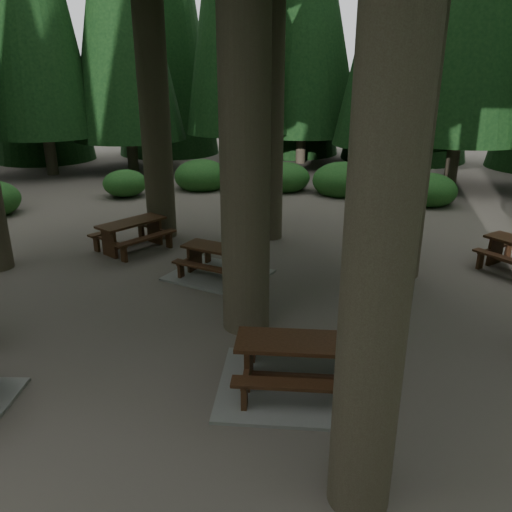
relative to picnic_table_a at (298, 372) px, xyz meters
The scene contains 5 objects.
ground 2.71m from the picnic_table_a, 157.70° to the left, with size 80.00×80.00×0.00m, color #4E473F.
picnic_table_a is the anchor object (origin of this frame).
picnic_table_b 7.26m from the picnic_table_a, 153.90° to the left, with size 1.68×1.97×0.77m.
picnic_table_c 4.55m from the picnic_table_a, 140.81° to the left, with size 2.18×1.84×0.70m.
shrub_ring 2.53m from the picnic_table_a, 135.32° to the left, with size 23.86×24.64×1.49m.
Camera 1 is at (5.29, -6.65, 4.34)m, focal length 35.00 mm.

